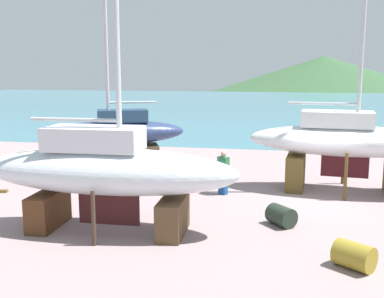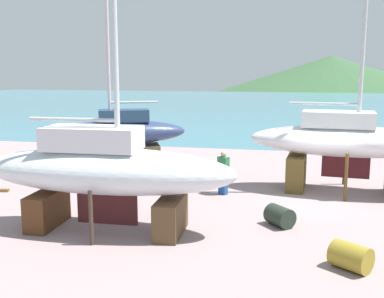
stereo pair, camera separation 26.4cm
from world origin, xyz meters
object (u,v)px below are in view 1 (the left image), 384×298
at_px(worker, 223,172).
at_px(barrel_rust_far, 354,256).
at_px(sailboat_small_center, 117,134).
at_px(barrel_tipped_center, 281,216).
at_px(sailboat_far_slipway, 345,142).
at_px(sailboat_mid_port, 107,171).

xyz_separation_m(worker, barrel_rust_far, (4.03, -6.23, -0.56)).
distance_m(sailboat_small_center, barrel_tipped_center, 9.97).
height_order(worker, barrel_rust_far, worker).
distance_m(sailboat_far_slipway, barrel_rust_far, 7.74).
distance_m(sailboat_small_center, sailboat_mid_port, 8.01).
height_order(barrel_tipped_center, barrel_rust_far, barrel_rust_far).
height_order(sailboat_far_slipway, barrel_tipped_center, sailboat_far_slipway).
bearing_deg(barrel_tipped_center, sailboat_far_slipway, 62.37).
distance_m(worker, barrel_rust_far, 7.44).
xyz_separation_m(sailboat_far_slipway, sailboat_mid_port, (-7.61, -6.07, -0.14)).
height_order(sailboat_far_slipway, sailboat_mid_port, sailboat_far_slipway).
height_order(sailboat_small_center, barrel_rust_far, sailboat_small_center).
bearing_deg(sailboat_small_center, sailboat_far_slipway, 148.99).
distance_m(sailboat_small_center, barrel_rust_far, 13.19).
bearing_deg(sailboat_far_slipway, worker, -159.28).
distance_m(barrel_tipped_center, barrel_rust_far, 3.40).
relative_size(sailboat_mid_port, barrel_tipped_center, 14.38).
distance_m(sailboat_mid_port, barrel_rust_far, 7.28).
bearing_deg(barrel_rust_far, sailboat_far_slipway, 85.07).
bearing_deg(barrel_rust_far, worker, 122.93).
height_order(sailboat_small_center, worker, sailboat_small_center).
relative_size(sailboat_small_center, barrel_rust_far, 11.21).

